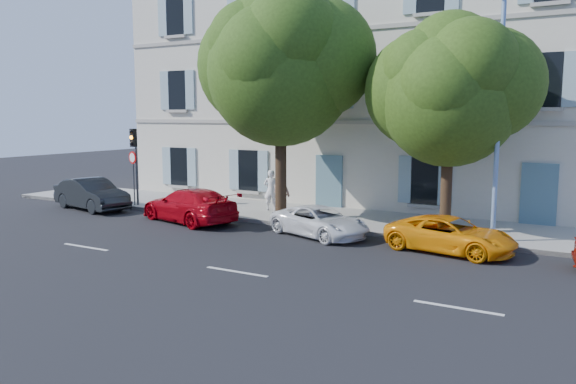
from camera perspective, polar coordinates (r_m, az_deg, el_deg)
The scene contains 15 objects.
ground at distance 19.05m, azimuth 1.63°, elevation -5.24°, with size 90.00×90.00×0.00m, color black.
sidewalk at distance 22.99m, azimuth 6.80°, elevation -2.84°, with size 36.00×4.50×0.15m, color #A09E96.
kerb at distance 21.04m, azimuth 4.53°, elevation -3.79°, with size 36.00×0.16×0.16m, color #9E998E.
building at distance 28.06m, azimuth 11.59°, elevation 11.12°, with size 28.00×7.00×12.00m, color beige.
car_dark_sedan at distance 27.25m, azimuth -19.34°, elevation -0.20°, with size 1.51×4.34×1.43m, color black.
car_red_coupe at distance 23.04m, azimuth -10.01°, elevation -1.33°, with size 1.93×4.75×1.38m, color #AD0410.
car_white_coupe at distance 20.07m, azimuth 3.23°, elevation -3.01°, with size 1.79×3.87×1.08m, color white.
car_yellow_supercar at distance 18.45m, azimuth 16.18°, elevation -4.19°, with size 1.86×4.04×1.12m, color #FF980A.
tree_left at distance 22.52m, azimuth -0.75°, elevation 12.01°, with size 5.82×5.82×9.02m.
tree_right at distance 20.40m, azimuth 16.10°, elevation 9.17°, with size 4.80×4.80×7.39m.
traffic_light at distance 26.79m, azimuth -15.34°, elevation 4.13°, with size 0.31×0.40×3.54m.
road_sign at distance 26.88m, azimuth -15.46°, elevation 2.52°, with size 0.57×0.18×2.50m.
street_lamp at distance 19.32m, azimuth 20.57°, elevation 8.17°, with size 0.28×1.67×7.83m.
pedestrian_a at distance 24.55m, azimuth -1.73°, elevation 0.18°, with size 0.65×0.43×1.79m, color white.
pedestrian_b at distance 23.48m, azimuth -0.64°, elevation -0.25°, with size 0.84×0.65×1.72m, color tan.
Camera 1 is at (8.61, -16.45, 4.29)m, focal length 35.00 mm.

